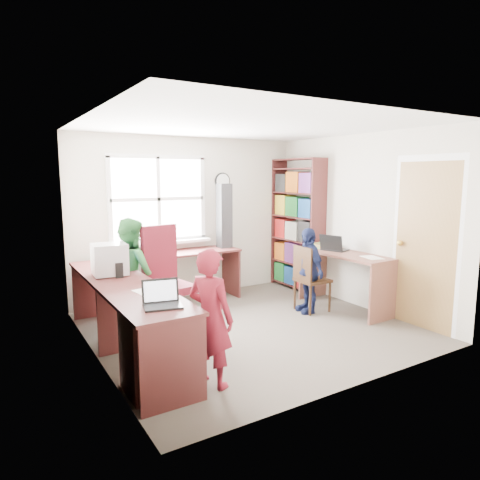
{
  "coord_description": "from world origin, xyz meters",
  "views": [
    {
      "loc": [
        -2.7,
        -4.19,
        1.84
      ],
      "look_at": [
        0.0,
        0.25,
        1.05
      ],
      "focal_mm": 32.0,
      "sensor_mm": 36.0,
      "label": 1
    }
  ],
  "objects_px": {
    "right_desk": "(347,268)",
    "potted_plant": "(155,244)",
    "bookshelf": "(297,228)",
    "person_red": "(211,318)",
    "laptop_right": "(333,247)",
    "swivel_chair": "(166,285)",
    "crt_monitor": "(110,259)",
    "person_navy": "(308,270)",
    "cd_tower": "(224,216)",
    "laptop_left": "(162,300)",
    "l_desk": "(155,317)",
    "wooden_chair": "(309,276)",
    "person_green": "(132,274)"
  },
  "relations": [
    {
      "from": "right_desk",
      "to": "potted_plant",
      "type": "bearing_deg",
      "value": 144.82
    },
    {
      "from": "bookshelf",
      "to": "person_red",
      "type": "height_order",
      "value": "bookshelf"
    },
    {
      "from": "right_desk",
      "to": "laptop_right",
      "type": "xyz_separation_m",
      "value": [
        -0.06,
        0.22,
        0.27
      ]
    },
    {
      "from": "bookshelf",
      "to": "swivel_chair",
      "type": "height_order",
      "value": "bookshelf"
    },
    {
      "from": "laptop_right",
      "to": "person_red",
      "type": "relative_size",
      "value": 0.34
    },
    {
      "from": "crt_monitor",
      "to": "swivel_chair",
      "type": "bearing_deg",
      "value": 7.66
    },
    {
      "from": "person_navy",
      "to": "crt_monitor",
      "type": "bearing_deg",
      "value": -87.64
    },
    {
      "from": "cd_tower",
      "to": "person_navy",
      "type": "height_order",
      "value": "cd_tower"
    },
    {
      "from": "laptop_left",
      "to": "cd_tower",
      "type": "bearing_deg",
      "value": 62.89
    },
    {
      "from": "l_desk",
      "to": "wooden_chair",
      "type": "height_order",
      "value": "wooden_chair"
    },
    {
      "from": "swivel_chair",
      "to": "person_red",
      "type": "height_order",
      "value": "swivel_chair"
    },
    {
      "from": "bookshelf",
      "to": "swivel_chair",
      "type": "bearing_deg",
      "value": -165.0
    },
    {
      "from": "laptop_right",
      "to": "person_navy",
      "type": "relative_size",
      "value": 0.36
    },
    {
      "from": "swivel_chair",
      "to": "person_navy",
      "type": "bearing_deg",
      "value": -22.27
    },
    {
      "from": "bookshelf",
      "to": "swivel_chair",
      "type": "xyz_separation_m",
      "value": [
        -2.52,
        -0.68,
        -0.47
      ]
    },
    {
      "from": "l_desk",
      "to": "person_navy",
      "type": "relative_size",
      "value": 2.57
    },
    {
      "from": "laptop_right",
      "to": "person_green",
      "type": "bearing_deg",
      "value": 59.78
    },
    {
      "from": "l_desk",
      "to": "laptop_right",
      "type": "distance_m",
      "value": 2.89
    },
    {
      "from": "l_desk",
      "to": "wooden_chair",
      "type": "relative_size",
      "value": 3.27
    },
    {
      "from": "wooden_chair",
      "to": "potted_plant",
      "type": "xyz_separation_m",
      "value": [
        -1.66,
        1.34,
        0.4
      ]
    },
    {
      "from": "person_red",
      "to": "person_navy",
      "type": "xyz_separation_m",
      "value": [
        2.07,
        1.15,
        -0.04
      ]
    },
    {
      "from": "wooden_chair",
      "to": "potted_plant",
      "type": "distance_m",
      "value": 2.17
    },
    {
      "from": "bookshelf",
      "to": "laptop_right",
      "type": "xyz_separation_m",
      "value": [
        -0.14,
        -0.98,
        -0.16
      ]
    },
    {
      "from": "swivel_chair",
      "to": "person_green",
      "type": "relative_size",
      "value": 0.92
    },
    {
      "from": "laptop_right",
      "to": "person_navy",
      "type": "distance_m",
      "value": 0.58
    },
    {
      "from": "right_desk",
      "to": "person_green",
      "type": "relative_size",
      "value": 1.02
    },
    {
      "from": "wooden_chair",
      "to": "person_navy",
      "type": "height_order",
      "value": "person_navy"
    },
    {
      "from": "potted_plant",
      "to": "cd_tower",
      "type": "bearing_deg",
      "value": -3.27
    },
    {
      "from": "laptop_left",
      "to": "laptop_right",
      "type": "relative_size",
      "value": 0.87
    },
    {
      "from": "swivel_chair",
      "to": "cd_tower",
      "type": "xyz_separation_m",
      "value": [
        1.31,
        0.91,
        0.7
      ]
    },
    {
      "from": "right_desk",
      "to": "laptop_left",
      "type": "distance_m",
      "value": 3.16
    },
    {
      "from": "laptop_right",
      "to": "crt_monitor",
      "type": "bearing_deg",
      "value": 65.8
    },
    {
      "from": "potted_plant",
      "to": "laptop_left",
      "type": "bearing_deg",
      "value": -109.0
    },
    {
      "from": "l_desk",
      "to": "potted_plant",
      "type": "xyz_separation_m",
      "value": [
        0.66,
        1.77,
        0.43
      ]
    },
    {
      "from": "wooden_chair",
      "to": "person_green",
      "type": "height_order",
      "value": "person_green"
    },
    {
      "from": "bookshelf",
      "to": "wooden_chair",
      "type": "relative_size",
      "value": 2.33
    },
    {
      "from": "person_red",
      "to": "laptop_right",
      "type": "bearing_deg",
      "value": -91.75
    },
    {
      "from": "crt_monitor",
      "to": "laptop_right",
      "type": "relative_size",
      "value": 0.91
    },
    {
      "from": "person_green",
      "to": "right_desk",
      "type": "bearing_deg",
      "value": -114.97
    },
    {
      "from": "laptop_right",
      "to": "cd_tower",
      "type": "height_order",
      "value": "cd_tower"
    },
    {
      "from": "cd_tower",
      "to": "person_green",
      "type": "relative_size",
      "value": 0.72
    },
    {
      "from": "person_navy",
      "to": "bookshelf",
      "type": "bearing_deg",
      "value": 158.01
    },
    {
      "from": "bookshelf",
      "to": "person_navy",
      "type": "bearing_deg",
      "value": -121.81
    },
    {
      "from": "right_desk",
      "to": "cd_tower",
      "type": "xyz_separation_m",
      "value": [
        -1.14,
        1.44,
        0.66
      ]
    },
    {
      "from": "cd_tower",
      "to": "l_desk",
      "type": "bearing_deg",
      "value": -136.7
    },
    {
      "from": "crt_monitor",
      "to": "person_red",
      "type": "height_order",
      "value": "person_red"
    },
    {
      "from": "person_navy",
      "to": "l_desk",
      "type": "bearing_deg",
      "value": -69.85
    },
    {
      "from": "crt_monitor",
      "to": "laptop_left",
      "type": "relative_size",
      "value": 1.05
    },
    {
      "from": "l_desk",
      "to": "laptop_left",
      "type": "height_order",
      "value": "laptop_left"
    },
    {
      "from": "right_desk",
      "to": "bookshelf",
      "type": "distance_m",
      "value": 1.28
    }
  ]
}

